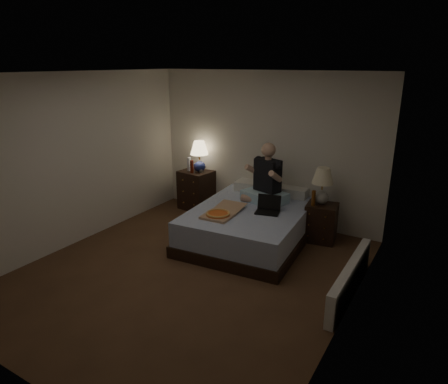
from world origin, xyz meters
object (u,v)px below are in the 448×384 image
Objects in this scene: person at (265,173)px; water_bottle at (189,164)px; lamp_right at (322,186)px; radiator at (350,279)px; bed at (251,224)px; nightstand_right at (321,223)px; nightstand_left at (197,190)px; pizza_box at (218,214)px; soda_can at (201,170)px; laptop at (268,205)px; lamp_left at (199,156)px; beer_bottle_right at (313,198)px; beer_bottle_left at (192,167)px.

water_bottle is at bearing -173.83° from person.
lamp_right is 0.35× the size of radiator.
bed is 3.60× the size of nightstand_right.
nightstand_left is 2.45m from nightstand_right.
nightstand_left is 0.50m from water_bottle.
nightstand_left is 1.28× the size of lamp_right.
lamp_right is 0.74× the size of pizza_box.
soda_can is 0.29× the size of laptop.
lamp_left is at bearing 6.55° from nightstand_left.
lamp_left is at bearing -177.06° from person.
nightstand_left is at bearing 22.30° from water_bottle.
lamp_right reaches higher than radiator.
nightstand_left is 1.28× the size of lamp_left.
bed is at bearing 64.81° from pizza_box.
water_bottle is at bearing 173.86° from beer_bottle_right.
person is at bearing -176.84° from nightstand_right.
beer_bottle_left is (-0.12, -0.10, 0.06)m from soda_can.
soda_can is (-2.31, 0.16, 0.48)m from nightstand_right.
lamp_left reaches higher than lamp_right.
pizza_box is at bearing -116.55° from bed.
bed is at bearing -157.59° from nightstand_right.
person is at bearing 145.77° from radiator.
water_bottle is 3.69m from radiator.
nightstand_left is 7.19× the size of soda_can.
radiator is at bearing -18.46° from nightstand_left.
beer_bottle_left is (-2.43, 0.06, 0.54)m from nightstand_right.
water_bottle reaches higher than beer_bottle_right.
lamp_right is 0.87m from person.
water_bottle is at bearing 177.10° from lamp_right.
soda_can reaches higher than radiator.
beer_bottle_right is 0.68× the size of laptop.
soda_can reaches higher than pizza_box.
water_bottle is 0.74× the size of laptop.
laptop is at bearing 40.12° from pizza_box.
beer_bottle_left is 0.25× the size of person.
pizza_box is 1.97m from radiator.
lamp_left is 0.23m from beer_bottle_left.
soda_can is 0.13× the size of pizza_box.
radiator is (1.65, -1.12, -0.79)m from person.
lamp_right is at bearing 33.83° from laptop.
beer_bottle_left is at bearing 157.13° from radiator.
lamp_left reaches higher than beer_bottle_left.
laptop is (-0.62, -0.61, 0.35)m from nightstand_right.
person is at bearing -175.13° from beer_bottle_right.
pizza_box is at bearing -42.03° from water_bottle.
water_bottle is 0.16× the size of radiator.
lamp_left is at bearing 175.63° from lamp_right.
beer_bottle_right is (2.45, -0.26, -0.15)m from water_bottle.
water_bottle is (-1.64, 0.70, 0.58)m from bed.
laptop is at bearing -17.58° from nightstand_left.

